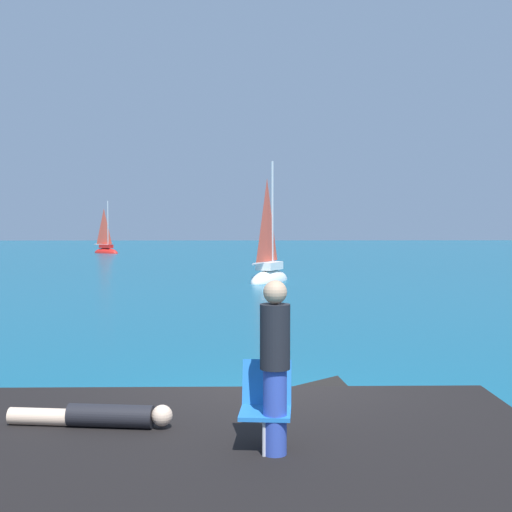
{
  "coord_description": "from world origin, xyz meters",
  "views": [
    {
      "loc": [
        -0.3,
        -9.49,
        2.76
      ],
      "look_at": [
        0.21,
        16.69,
        1.36
      ],
      "focal_mm": 48.73,
      "sensor_mm": 36.0,
      "label": 1
    }
  ],
  "objects_px": {
    "sailboat_near": "(269,274)",
    "sailboat_far": "(106,250)",
    "beach_chair": "(266,400)",
    "person_sunbather": "(98,416)",
    "person_standing": "(276,362)"
  },
  "relations": [
    {
      "from": "sailboat_far",
      "to": "sailboat_near",
      "type": "bearing_deg",
      "value": -31.45
    },
    {
      "from": "sailboat_near",
      "to": "sailboat_far",
      "type": "bearing_deg",
      "value": 52.9
    },
    {
      "from": "sailboat_near",
      "to": "sailboat_far",
      "type": "relative_size",
      "value": 1.26
    },
    {
      "from": "sailboat_far",
      "to": "person_standing",
      "type": "distance_m",
      "value": 51.21
    },
    {
      "from": "sailboat_far",
      "to": "person_sunbather",
      "type": "distance_m",
      "value": 49.95
    },
    {
      "from": "sailboat_near",
      "to": "person_standing",
      "type": "height_order",
      "value": "sailboat_near"
    },
    {
      "from": "person_sunbather",
      "to": "beach_chair",
      "type": "xyz_separation_m",
      "value": [
        1.74,
        -0.61,
        0.33
      ]
    },
    {
      "from": "sailboat_far",
      "to": "beach_chair",
      "type": "distance_m",
      "value": 50.92
    },
    {
      "from": "person_standing",
      "to": "beach_chair",
      "type": "relative_size",
      "value": 2.03
    },
    {
      "from": "person_standing",
      "to": "beach_chair",
      "type": "distance_m",
      "value": 0.51
    },
    {
      "from": "sailboat_far",
      "to": "person_sunbather",
      "type": "relative_size",
      "value": 2.64
    },
    {
      "from": "sailboat_near",
      "to": "person_sunbather",
      "type": "bearing_deg",
      "value": -159.07
    },
    {
      "from": "beach_chair",
      "to": "person_standing",
      "type": "bearing_deg",
      "value": 21.14
    },
    {
      "from": "sailboat_near",
      "to": "person_standing",
      "type": "xyz_separation_m",
      "value": [
        -0.88,
        -24.15,
        1.13
      ]
    },
    {
      "from": "beach_chair",
      "to": "sailboat_near",
      "type": "bearing_deg",
      "value": -177.17
    }
  ]
}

